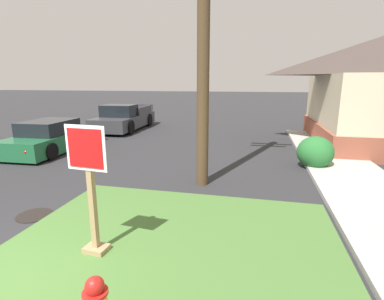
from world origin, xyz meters
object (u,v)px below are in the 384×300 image
Objects in this scene: stop_sign at (91,195)px; manhole_cover at (34,215)px; parked_sedan_green at (53,137)px; pickup_truck_charcoal at (124,119)px.

stop_sign is 2.49m from manhole_cover.
stop_sign is at bearing -47.94° from parked_sedan_green.
parked_sedan_green is (-5.58, 6.19, -0.51)m from stop_sign.
manhole_cover is at bearing 153.85° from stop_sign.
pickup_truck_charcoal is (-3.11, 10.72, 0.61)m from manhole_cover.
pickup_truck_charcoal is (-5.14, 11.72, -0.43)m from stop_sign.
pickup_truck_charcoal reaches higher than parked_sedan_green.
stop_sign reaches higher than pickup_truck_charcoal.
pickup_truck_charcoal is (0.44, 5.53, 0.07)m from parked_sedan_green.
parked_sedan_green is 0.86× the size of pickup_truck_charcoal.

